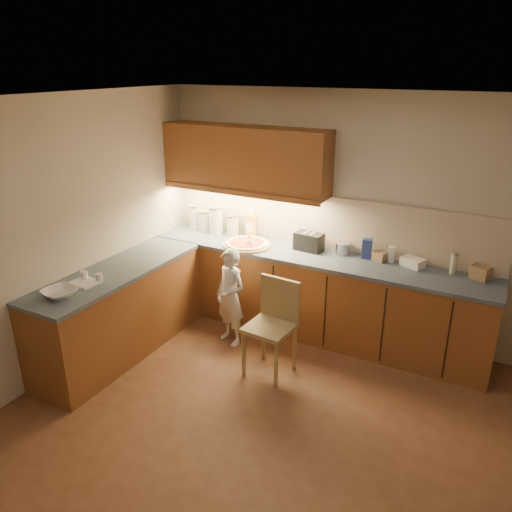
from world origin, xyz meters
name	(u,v)px	position (x,y,z in m)	size (l,w,h in m)	color
room	(276,240)	(0.00, 0.00, 1.68)	(4.54, 4.50, 2.62)	brown
l_counter	(248,299)	(-0.92, 1.25, 0.46)	(3.77, 2.62, 0.92)	brown
backsplash	(324,222)	(-0.38, 1.99, 1.21)	(3.75, 0.02, 0.58)	beige
upper_cabinets	(245,159)	(-1.27, 1.82, 1.85)	(1.95, 0.36, 0.73)	brown
pizza_on_board	(247,244)	(-1.13, 1.61, 0.94)	(0.54, 0.54, 0.22)	tan
child	(230,297)	(-1.04, 1.08, 0.53)	(0.39, 0.25, 1.07)	white
wooden_chair	(274,320)	(-0.41, 0.83, 0.54)	(0.45, 0.45, 0.94)	tan
mixing_bowl	(60,293)	(-1.95, -0.30, 0.96)	(0.29, 0.29, 0.07)	white
canister_a	(196,217)	(-1.98, 1.85, 1.07)	(0.15, 0.15, 0.30)	beige
canister_b	(204,221)	(-1.84, 1.83, 1.05)	(0.15, 0.15, 0.26)	beige
canister_c	(216,220)	(-1.67, 1.82, 1.09)	(0.18, 0.18, 0.33)	silver
canister_d	(233,225)	(-1.47, 1.87, 1.04)	(0.15, 0.15, 0.25)	silver
oil_jug	(251,225)	(-1.24, 1.90, 1.07)	(0.13, 0.12, 0.33)	gold
toaster	(309,242)	(-0.48, 1.81, 1.02)	(0.32, 0.20, 0.20)	black
steel_pot	(343,248)	(-0.11, 1.88, 0.98)	(0.17, 0.17, 0.13)	#B9B9BE
blue_box	(367,249)	(0.15, 1.88, 1.02)	(0.10, 0.07, 0.21)	#304192
card_box_a	(379,256)	(0.29, 1.87, 0.97)	(0.13, 0.10, 0.10)	tan
white_bottle	(392,254)	(0.41, 1.89, 1.00)	(0.06, 0.06, 0.17)	white
flat_pack	(413,262)	(0.63, 1.88, 0.96)	(0.22, 0.15, 0.09)	white
tall_jar	(454,263)	(1.01, 1.86, 1.03)	(0.07, 0.07, 0.22)	beige
card_box_b	(481,273)	(1.26, 1.86, 0.98)	(0.17, 0.13, 0.13)	#987752
dough_cloth	(85,282)	(-1.97, 0.01, 0.93)	(0.25, 0.20, 0.02)	white
spice_jar_a	(84,276)	(-2.03, 0.07, 0.96)	(0.07, 0.07, 0.09)	white
spice_jar_b	(99,278)	(-1.88, 0.11, 0.96)	(0.06, 0.06, 0.08)	silver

